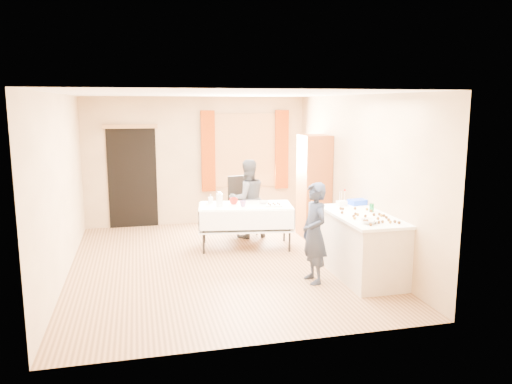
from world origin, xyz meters
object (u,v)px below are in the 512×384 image
object	(u,v)px
counter	(361,245)
girl	(314,233)
woman	(248,199)
chair	(243,217)
cabinet	(314,186)
party_table	(246,222)

from	to	relation	value
counter	girl	size ratio (longest dim) A/B	1.17
girl	woman	distance (m)	2.55
girl	chair	bearing A→B (deg)	-177.28
cabinet	counter	distance (m)	2.33
woman	girl	bearing A→B (deg)	90.50
cabinet	girl	world-z (taller)	cabinet
party_table	girl	distance (m)	1.98
party_table	girl	xyz separation A→B (m)	(0.56, -1.89, 0.26)
counter	party_table	distance (m)	2.23
cabinet	woman	size ratio (longest dim) A/B	1.30
woman	cabinet	bearing A→B (deg)	164.14
girl	counter	bearing A→B (deg)	90.47
counter	woman	distance (m)	2.71
cabinet	chair	xyz separation A→B (m)	(-1.26, 0.46, -0.62)
cabinet	woman	xyz separation A→B (m)	(-1.23, 0.17, -0.22)
counter	girl	xyz separation A→B (m)	(-0.75, -0.08, 0.25)
cabinet	woman	world-z (taller)	cabinet
chair	girl	size ratio (longest dim) A/B	0.78
chair	girl	xyz separation A→B (m)	(0.41, -2.82, 0.38)
chair	party_table	bearing A→B (deg)	-110.64
counter	girl	bearing A→B (deg)	-173.90
chair	girl	distance (m)	2.87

